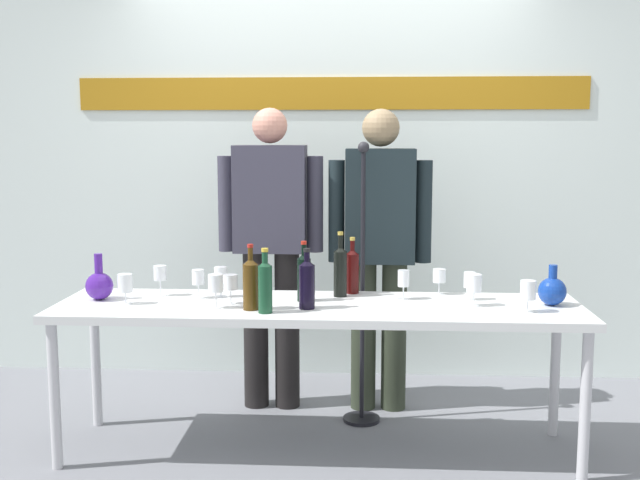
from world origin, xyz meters
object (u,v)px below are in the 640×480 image
(wine_glass_left_3, at_px, (221,275))
(wine_glass_right_4, at_px, (439,276))
(wine_glass_left_2, at_px, (160,274))
(wine_glass_right_2, at_px, (474,284))
(wine_glass_right_3, at_px, (470,281))
(wine_glass_left_1, at_px, (198,278))
(microphone_stand, at_px, (362,330))
(decanter_blue_left, at_px, (99,285))
(wine_glass_left_5, at_px, (125,284))
(wine_glass_right_0, at_px, (404,279))
(wine_bottle_0, at_px, (304,276))
(display_table, at_px, (318,316))
(presenter_right, at_px, (380,242))
(wine_bottle_2, at_px, (265,285))
(decanter_blue_right, at_px, (552,291))
(presenter_left, at_px, (271,239))
(wine_glass_left_4, at_px, (216,284))
(wine_bottle_5, at_px, (352,270))
(wine_glass_left_0, at_px, (231,283))
(wine_bottle_3, at_px, (251,282))
(wine_bottle_4, at_px, (340,270))
(wine_bottle_1, at_px, (307,282))
(wine_glass_right_1, at_px, (528,290))

(wine_glass_left_3, distance_m, wine_glass_right_4, 1.11)
(wine_glass_left_2, bearing_deg, wine_glass_right_4, 4.80)
(wine_glass_left_2, height_order, wine_glass_left_3, wine_glass_left_2)
(wine_glass_right_2, bearing_deg, wine_glass_right_3, 90.93)
(wine_glass_left_1, xyz_separation_m, microphone_stand, (0.82, 0.31, -0.34))
(decanter_blue_left, relative_size, wine_glass_right_2, 1.50)
(wine_glass_left_5, xyz_separation_m, wine_glass_right_0, (1.34, 0.19, 0.00))
(wine_glass_right_3, bearing_deg, wine_bottle_0, -174.88)
(display_table, bearing_deg, presenter_right, 64.06)
(wine_bottle_0, bearing_deg, wine_glass_left_1, 176.20)
(wine_glass_right_4, height_order, microphone_stand, microphone_stand)
(wine_glass_left_2, bearing_deg, wine_glass_right_3, -0.25)
(wine_bottle_2, relative_size, wine_glass_left_1, 2.07)
(decanter_blue_right, relative_size, wine_bottle_0, 0.66)
(presenter_left, relative_size, presenter_right, 1.00)
(display_table, distance_m, wine_glass_left_4, 0.52)
(wine_bottle_5, bearing_deg, presenter_left, 142.70)
(wine_glass_left_0, distance_m, wine_glass_left_2, 0.42)
(wine_glass_left_0, bearing_deg, microphone_stand, 34.11)
(wine_glass_left_2, xyz_separation_m, microphone_stand, (1.02, 0.26, -0.35))
(wine_bottle_3, xyz_separation_m, wine_glass_left_3, (-0.19, 0.27, -0.02))
(decanter_blue_right, relative_size, presenter_right, 0.12)
(wine_bottle_4, relative_size, wine_glass_left_5, 2.24)
(wine_glass_left_1, distance_m, wine_glass_left_2, 0.21)
(wine_bottle_2, xyz_separation_m, wine_glass_right_0, (0.64, 0.33, -0.03))
(wine_glass_left_0, xyz_separation_m, wine_glass_right_3, (1.16, 0.16, -0.01))
(wine_bottle_3, height_order, wine_glass_right_0, wine_bottle_3)
(decanter_blue_left, distance_m, wine_glass_left_5, 0.19)
(wine_bottle_4, relative_size, wine_bottle_5, 1.13)
(wine_bottle_3, relative_size, wine_glass_right_2, 2.01)
(wine_bottle_3, xyz_separation_m, wine_glass_right_2, (1.05, 0.14, -0.02))
(presenter_left, height_order, wine_bottle_1, presenter_left)
(wine_bottle_3, relative_size, wine_bottle_5, 1.06)
(decanter_blue_left, bearing_deg, wine_glass_left_3, 9.72)
(wine_glass_left_5, height_order, microphone_stand, microphone_stand)
(wine_bottle_1, bearing_deg, wine_bottle_4, 62.66)
(wine_glass_left_1, height_order, microphone_stand, microphone_stand)
(wine_glass_left_0, xyz_separation_m, wine_glass_left_5, (-0.50, -0.03, -0.00))
(decanter_blue_left, relative_size, wine_glass_left_4, 1.43)
(wine_glass_left_4, bearing_deg, wine_glass_left_2, 141.92)
(presenter_left, distance_m, wine_glass_right_4, 0.98)
(display_table, distance_m, wine_glass_left_3, 0.55)
(wine_bottle_1, distance_m, wine_glass_right_3, 0.82)
(microphone_stand, bearing_deg, display_table, -117.04)
(wine_bottle_5, distance_m, wine_glass_right_2, 0.64)
(wine_glass_left_5, bearing_deg, wine_glass_left_3, 24.22)
(wine_glass_right_1, bearing_deg, decanter_blue_right, 46.17)
(wine_glass_left_0, bearing_deg, wine_glass_right_3, 7.80)
(wine_bottle_5, bearing_deg, wine_bottle_1, -119.20)
(decanter_blue_right, distance_m, wine_glass_right_1, 0.21)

